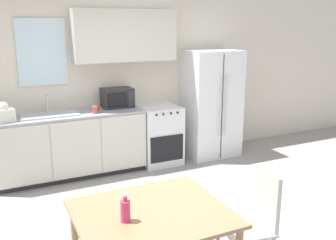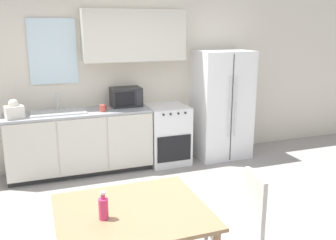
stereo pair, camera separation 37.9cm
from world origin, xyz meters
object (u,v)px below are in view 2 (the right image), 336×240
at_px(refrigerator, 222,105).
at_px(drink_bottle, 103,208).
at_px(oven_range, 167,134).
at_px(dining_chair_side, 244,220).
at_px(coffee_mug, 103,108).
at_px(dining_table, 132,222).
at_px(microwave, 126,97).

xyz_separation_m(refrigerator, drink_bottle, (-2.44, -2.81, -0.01)).
xyz_separation_m(oven_range, drink_bottle, (-1.51, -2.83, 0.40)).
bearing_deg(dining_chair_side, refrigerator, -15.35).
distance_m(coffee_mug, drink_bottle, 2.77).
xyz_separation_m(oven_range, coffee_mug, (-1.00, -0.11, 0.52)).
relative_size(oven_range, dining_chair_side, 0.97).
height_order(coffee_mug, dining_chair_side, coffee_mug).
bearing_deg(oven_range, dining_chair_side, -97.06).
xyz_separation_m(refrigerator, dining_table, (-2.22, -2.76, -0.20)).
xyz_separation_m(oven_range, refrigerator, (0.93, -0.01, 0.41)).
xyz_separation_m(coffee_mug, dining_chair_side, (0.65, -2.73, -0.43)).
relative_size(refrigerator, coffee_mug, 14.85).
relative_size(coffee_mug, dining_table, 0.10).
height_order(oven_range, dining_chair_side, dining_chair_side).
bearing_deg(refrigerator, microwave, 174.59).
height_order(oven_range, microwave, microwave).
distance_m(oven_range, dining_table, 3.06).
height_order(dining_table, dining_chair_side, dining_chair_side).
relative_size(refrigerator, drink_bottle, 8.17).
xyz_separation_m(dining_chair_side, drink_bottle, (-1.15, 0.01, 0.31)).
relative_size(coffee_mug, dining_chair_side, 0.12).
relative_size(microwave, dining_table, 0.40).
distance_m(oven_range, coffee_mug, 1.13).
distance_m(microwave, drink_bottle, 3.10).
distance_m(oven_range, drink_bottle, 3.23).
bearing_deg(refrigerator, dining_table, -128.79).
height_order(refrigerator, microwave, refrigerator).
relative_size(refrigerator, microwave, 3.85).
bearing_deg(coffee_mug, dining_table, -96.17).
bearing_deg(microwave, coffee_mug, -148.59).
bearing_deg(oven_range, microwave, 167.76).
xyz_separation_m(refrigerator, coffee_mug, (-1.93, -0.10, 0.11)).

